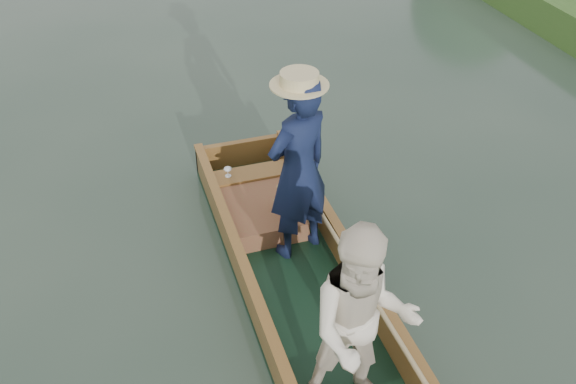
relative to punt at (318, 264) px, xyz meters
name	(u,v)px	position (x,y,z in m)	size (l,w,h in m)	color
ground	(307,309)	(-0.04, 0.13, -0.68)	(120.00, 120.00, 0.00)	#283D30
punt	(318,264)	(0.00, 0.00, 0.00)	(1.13, 5.00, 2.03)	black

